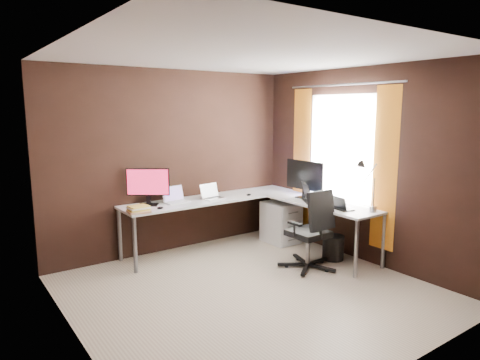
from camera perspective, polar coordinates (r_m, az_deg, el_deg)
name	(u,v)px	position (r m, az deg, el deg)	size (l,w,h in m)	color
room	(272,173)	(4.73, 4.28, 1.00)	(3.60, 3.60, 2.50)	#B4A78C
desk	(254,204)	(5.89, 1.91, -3.20)	(2.65, 2.25, 0.73)	silver
drawer_pedestal	(281,222)	(6.43, 5.47, -5.63)	(0.42, 0.50, 0.60)	silver
monitor_left	(148,185)	(5.66, -12.17, -0.59)	(0.47, 0.35, 0.49)	black
monitor_right	(305,177)	(6.00, 8.63, 0.37)	(0.18, 0.65, 0.53)	black
laptop_white	(175,199)	(5.80, -8.65, -2.49)	(0.33, 0.25, 0.21)	silver
laptop_silver	(212,195)	(5.98, -3.80, -2.05)	(0.33, 0.26, 0.20)	silver
laptop_black_big	(312,198)	(5.83, 9.53, -2.38)	(0.43, 0.47, 0.26)	black
laptop_black_small	(341,207)	(5.47, 13.37, -3.46)	(0.21, 0.27, 0.17)	black
book_stack	(139,209)	(5.33, -13.36, -3.81)	(0.28, 0.23, 0.08)	tan
mouse_left	(160,208)	(5.44, -10.62, -3.67)	(0.09, 0.06, 0.03)	black
mouse_corner	(249,195)	(6.17, 1.17, -1.98)	(0.08, 0.05, 0.03)	black
desk_lamp	(366,179)	(5.38, 16.51, 0.08)	(0.20, 0.23, 0.63)	slate
office_chair	(310,245)	(5.44, 9.33, -8.59)	(0.56, 0.56, 1.01)	black
wastebasket	(333,247)	(5.85, 12.32, -8.77)	(0.28, 0.28, 0.32)	black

